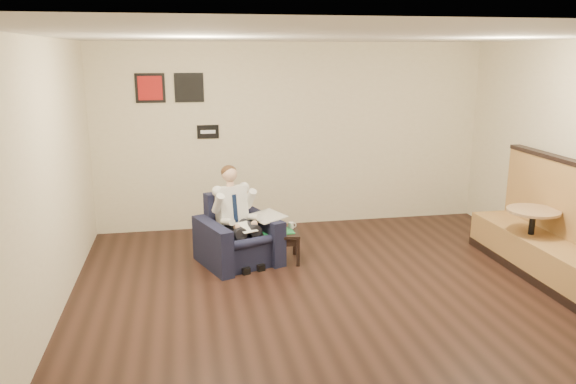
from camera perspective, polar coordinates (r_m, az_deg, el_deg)
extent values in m
plane|color=black|center=(6.24, 6.02, -11.18)|extent=(6.00, 6.00, 0.00)
cube|color=#F1E7C5|center=(8.65, 0.56, 5.72)|extent=(6.00, 0.02, 2.80)
cube|color=#F1E7C5|center=(3.18, 22.55, -10.26)|extent=(6.00, 0.02, 2.80)
cube|color=#F1E7C5|center=(5.69, -23.89, 0.13)|extent=(0.02, 6.00, 2.80)
cube|color=white|center=(5.65, 6.76, 15.46)|extent=(6.00, 6.00, 0.02)
cube|color=black|center=(8.47, -8.13, 6.08)|extent=(0.32, 0.02, 0.20)
cube|color=#B11715|center=(8.41, -13.83, 10.22)|extent=(0.42, 0.03, 0.42)
cube|color=black|center=(8.40, -10.02, 10.40)|extent=(0.42, 0.03, 0.42)
cube|color=black|center=(7.21, -5.07, -3.91)|extent=(1.16, 1.16, 0.87)
cube|color=white|center=(7.01, -4.32, -3.59)|extent=(0.30, 0.34, 0.01)
cube|color=silver|center=(7.25, -2.19, -2.48)|extent=(0.54, 0.59, 0.01)
cube|color=black|center=(7.33, -0.87, -5.50)|extent=(0.53, 0.53, 0.40)
cube|color=green|center=(7.25, -1.08, -4.02)|extent=(0.41, 0.30, 0.01)
cylinder|color=white|center=(7.37, 0.30, -3.41)|extent=(0.08, 0.08, 0.08)
cube|color=black|center=(7.40, -0.62, -3.64)|extent=(0.14, 0.09, 0.01)
cube|color=#A3763F|center=(7.31, 25.55, -2.92)|extent=(0.65, 2.71, 1.38)
cylinder|color=#A6805A|center=(7.58, 23.39, -4.50)|extent=(0.67, 0.67, 0.78)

